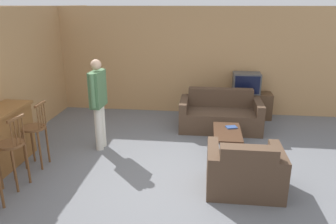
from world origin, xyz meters
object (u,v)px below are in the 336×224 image
bar_chair_far (35,133)px  tv_unit (245,105)px  bar_chair_mid (12,150)px  couch_far (220,115)px  coffee_table (227,134)px  book_on_table (231,127)px  person_by_window (98,100)px  tv (246,83)px  armchair_near (244,172)px

bar_chair_far → tv_unit: bar_chair_far is taller
bar_chair_mid → couch_far: 4.23m
coffee_table → tv_unit: size_ratio=0.77×
couch_far → tv_unit: size_ratio=1.40×
book_on_table → person_by_window: bearing=-172.8°
tv → couch_far: bearing=-126.4°
armchair_near → bar_chair_mid: bearing=-175.3°
bar_chair_far → coffee_table: 3.38m
coffee_table → tv: (0.53, 2.02, 0.52)m
bar_chair_mid → couch_far: bar_chair_mid is taller
bar_chair_far → armchair_near: (3.41, -0.40, -0.30)m
bar_chair_mid → tv: bar_chair_mid is taller
tv → book_on_table: (-0.44, -1.83, -0.44)m
bar_chair_mid → person_by_window: bearing=60.9°
book_on_table → tv_unit: bearing=76.4°
tv → person_by_window: size_ratio=0.37×
tv_unit → book_on_table: bearing=-103.6°
armchair_near → tv: tv is taller
couch_far → person_by_window: (-2.30, -1.30, 0.66)m
couch_far → person_by_window: person_by_window is taller
person_by_window → couch_far: bearing=29.6°
tv_unit → bar_chair_far: bearing=-141.6°
armchair_near → tv_unit: bearing=84.1°
bar_chair_mid → coffee_table: 3.63m
bar_chair_mid → armchair_near: (3.41, 0.28, -0.30)m
bar_chair_far → tv: size_ratio=1.77×
bar_chair_far → book_on_table: bearing=19.1°
book_on_table → person_by_window: (-2.47, -0.31, 0.55)m
armchair_near → tv_unit: armchair_near is taller
coffee_table → couch_far: bearing=94.4°
bar_chair_mid → book_on_table: bar_chair_mid is taller
couch_far → coffee_table: couch_far is taller
armchair_near → tv_unit: (0.35, 3.38, 0.00)m
tv → person_by_window: person_by_window is taller
couch_far → bar_chair_far: bearing=-145.7°
tv_unit → tv: (0.00, -0.00, 0.55)m
bar_chair_far → armchair_near: bearing=-6.6°
coffee_table → tv_unit: 2.09m
tv_unit → tv: bearing=-90.0°
coffee_table → book_on_table: bearing=66.4°
couch_far → armchair_near: (0.27, -2.53, 0.00)m
couch_far → tv_unit: 1.04m
bar_chair_mid → bar_chair_far: (0.00, 0.68, 0.00)m
person_by_window → armchair_near: bearing=-25.6°
armchair_near → person_by_window: 2.92m
bar_chair_far → person_by_window: bearing=44.8°
bar_chair_mid → coffee_table: bar_chair_mid is taller
bar_chair_mid → person_by_window: person_by_window is taller
armchair_near → tv: bearing=84.1°
bar_chair_mid → book_on_table: size_ratio=4.83×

